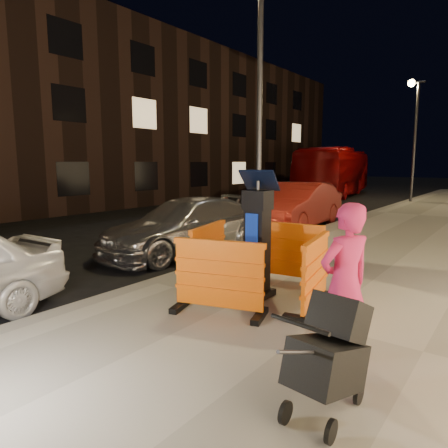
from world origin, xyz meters
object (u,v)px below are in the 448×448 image
Objects in this scene: barrier_back at (287,252)px; car_red at (296,228)px; man at (345,284)px; barrier_bldgside at (315,273)px; barrier_kerbside at (208,255)px; bus_doubledecker at (334,196)px; stroller at (326,359)px; parking_kiosk at (257,237)px; barrier_front at (219,277)px; car_silver at (187,253)px.

barrier_back is 0.28× the size of car_red.
barrier_back is 2.86m from man.
barrier_kerbside is at bearing 79.73° from barrier_bldgside.
barrier_back and barrier_kerbside have the same top height.
bus_doubledecker reaches higher than barrier_back.
bus_doubledecker is (-5.93, 20.44, -0.65)m from barrier_kerbside.
man is at bearing -128.49° from barrier_kerbside.
stroller is (2.96, -2.14, -0.04)m from barrier_kerbside.
man is at bearing -59.75° from barrier_back.
man is at bearing -155.63° from barrier_bldgside.
barrier_kerbside is at bearing -86.91° from man.
parking_kiosk is 1.10× the size of man.
parking_kiosk reaches higher than barrier_back.
barrier_kerbside is 7.24m from car_red.
bus_doubledecker is at bearing 103.53° from car_red.
bus_doubledecker reaches higher than barrier_front.
car_silver is 6.71m from stroller.
barrier_bldgside is (0.95, -0.95, 0.00)m from barrier_back.
barrier_bldgside is at bearing -54.27° from barrier_back.
car_red is at bearing 92.44° from barrier_front.
parking_kiosk is at bearing 72.73° from barrier_front.
barrier_front is 1.34m from barrier_bldgside.
bus_doubledecker is (-6.88, 19.49, -0.65)m from barrier_back.
parking_kiosk is at bearing -97.15° from man.
barrier_front is 0.28× the size of car_red.
bus_doubledecker reaches higher than car_red.
parking_kiosk is at bearing -81.13° from bus_doubledecker.
barrier_bldgside reaches higher than car_red.
barrier_front is 1.34m from barrier_kerbside.
car_red is (-1.88, 6.96, -0.65)m from barrier_kerbside.
barrier_bldgside is 7.95m from car_red.
car_silver is at bearing 152.91° from barrier_back.
man reaches higher than car_red.
car_silver is 4.89× the size of stroller.
man reaches higher than barrier_front.
bus_doubledecker is 6.77× the size of man.
barrier_back is at bearing -59.27° from barrier_kerbside.
barrier_front is at bearing -149.27° from barrier_kerbside.
barrier_front is 8.43m from car_red.
stroller is at bearing -65.16° from car_red.
stroller is at bearing -163.99° from barrier_bldgside.
car_silver is at bearing 54.31° from barrier_bldgside.
car_silver is at bearing -95.32° from man.
bus_doubledecker is at bearing 1.90° from barrier_kerbside.
bus_doubledecker is 11.99× the size of stroller.
man is at bearing -25.31° from car_silver.
stroller is at bearing -66.27° from barrier_back.
barrier_bldgside is at bearing -18.10° from car_silver.
barrier_kerbside reaches higher than stroller.
parking_kiosk reaches higher than car_red.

